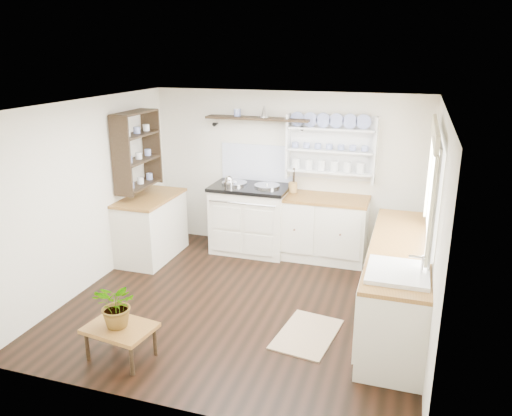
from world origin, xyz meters
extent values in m
cube|color=black|center=(0.00, 0.00, 0.00)|extent=(4.00, 3.80, 0.01)
cube|color=silver|center=(0.00, 1.90, 1.15)|extent=(4.00, 0.02, 2.30)
cube|color=silver|center=(2.00, 0.00, 1.15)|extent=(0.02, 3.80, 2.30)
cube|color=silver|center=(-2.00, 0.00, 1.15)|extent=(0.02, 3.80, 2.30)
cube|color=white|center=(0.00, 0.00, 2.30)|extent=(4.00, 3.80, 0.01)
cube|color=white|center=(1.96, 0.15, 1.50)|extent=(0.04, 1.40, 1.00)
cube|color=white|center=(1.94, 0.15, 1.50)|extent=(0.02, 1.50, 1.10)
cube|color=beige|center=(1.92, 0.15, 2.08)|extent=(0.04, 1.55, 0.18)
cube|color=silver|center=(-0.44, 1.57, 0.47)|extent=(1.07, 0.69, 0.94)
cube|color=black|center=(-0.44, 1.57, 0.97)|extent=(1.11, 0.73, 0.05)
cylinder|color=silver|center=(-0.68, 1.57, 1.01)|extent=(0.36, 0.36, 0.03)
cylinder|color=silver|center=(-0.19, 1.57, 1.01)|extent=(0.36, 0.36, 0.03)
cylinder|color=silver|center=(-0.44, 1.18, 0.83)|extent=(0.96, 0.02, 0.02)
cube|color=#ECE6CC|center=(0.60, 1.60, 0.44)|extent=(1.25, 0.60, 0.88)
cube|color=brown|center=(0.60, 1.60, 0.88)|extent=(1.27, 0.63, 0.04)
cube|color=#ECE6CC|center=(1.70, 0.10, 0.44)|extent=(0.60, 2.40, 0.88)
cube|color=brown|center=(1.70, 0.10, 0.88)|extent=(0.62, 2.43, 0.04)
cube|color=white|center=(1.70, -0.65, 0.80)|extent=(0.55, 0.60, 0.28)
cylinder|color=silver|center=(1.90, -0.65, 1.00)|extent=(0.02, 0.02, 0.22)
cube|color=#ECE6CC|center=(-1.70, 0.90, 0.44)|extent=(0.60, 1.10, 0.88)
cube|color=brown|center=(-1.70, 0.90, 0.88)|extent=(0.62, 1.13, 0.04)
cube|color=white|center=(0.65, 1.88, 1.55)|extent=(1.20, 0.03, 0.90)
cube|color=white|center=(0.65, 1.79, 1.55)|extent=(1.20, 0.22, 0.02)
cylinder|color=navy|center=(0.65, 1.80, 1.82)|extent=(0.20, 0.02, 0.20)
cube|color=black|center=(-0.40, 1.77, 1.92)|extent=(1.50, 0.24, 0.04)
cone|color=black|center=(-1.05, 1.84, 1.81)|extent=(0.06, 0.20, 0.06)
cone|color=black|center=(0.25, 1.84, 1.81)|extent=(0.06, 0.20, 0.06)
cube|color=black|center=(-1.84, 0.90, 1.55)|extent=(0.28, 0.80, 1.05)
cylinder|color=olive|center=(0.16, 1.68, 0.98)|extent=(0.12, 0.12, 0.14)
cube|color=brown|center=(-0.77, -1.40, 0.32)|extent=(0.68, 0.53, 0.04)
cylinder|color=black|center=(-1.06, -1.54, 0.15)|extent=(0.04, 0.04, 0.30)
cylinder|color=black|center=(-1.01, -1.19, 0.15)|extent=(0.04, 0.04, 0.30)
cylinder|color=black|center=(-0.53, -1.61, 0.15)|extent=(0.04, 0.04, 0.30)
cylinder|color=black|center=(-0.48, -1.26, 0.15)|extent=(0.04, 0.04, 0.30)
imported|color=#3F7233|center=(-0.77, -1.40, 0.57)|extent=(0.47, 0.42, 0.45)
cube|color=#84604D|center=(0.85, -0.46, 0.01)|extent=(0.66, 0.92, 0.02)
camera|label=1|loc=(1.73, -4.97, 2.85)|focal=35.00mm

